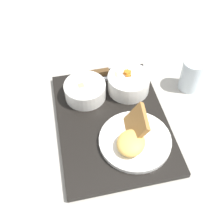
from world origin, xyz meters
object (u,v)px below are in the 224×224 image
object	(u,v)px
bowl_salad	(128,82)
glass_water	(191,76)
plate_main	(134,139)
knife	(103,72)
bowl_soup	(85,90)
spoon	(110,78)

from	to	relation	value
bowl_salad	glass_water	size ratio (longest dim) A/B	1.24
bowl_salad	plate_main	size ratio (longest dim) A/B	0.66
knife	bowl_soup	bearing A→B (deg)	-131.45
glass_water	bowl_soup	bearing A→B (deg)	-100.79
plate_main	knife	bearing A→B (deg)	177.40
bowl_soup	plate_main	distance (m)	0.21
plate_main	spoon	bearing A→B (deg)	174.46
bowl_salad	knife	distance (m)	0.10
bowl_soup	spoon	distance (m)	0.10
plate_main	knife	world-z (taller)	plate_main
bowl_soup	spoon	bearing A→B (deg)	114.67
plate_main	knife	size ratio (longest dim) A/B	0.99
bowl_salad	glass_water	bearing A→B (deg)	77.54
plate_main	spoon	distance (m)	0.24
plate_main	spoon	world-z (taller)	plate_main
spoon	bowl_soup	bearing A→B (deg)	-148.15
spoon	glass_water	size ratio (longest dim) A/B	1.35
knife	bowl_salad	bearing A→B (deg)	-55.05
glass_water	bowl_salad	bearing A→B (deg)	-102.46
bowl_salad	plate_main	xyz separation A→B (m)	(0.18, -0.06, -0.01)
plate_main	glass_water	bearing A→B (deg)	119.62
bowl_salad	plate_main	distance (m)	0.19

